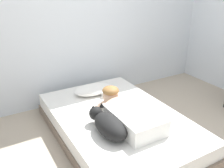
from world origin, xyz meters
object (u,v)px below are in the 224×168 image
object	(u,v)px
bed	(118,125)
dog	(108,124)
person_lying	(127,112)
coffee_cup	(105,94)
cell_phone	(114,134)
pillow	(93,89)

from	to	relation	value
bed	dog	world-z (taller)	dog
person_lying	coffee_cup	xyz separation A→B (m)	(0.07, 0.64, -0.07)
cell_phone	pillow	bearing A→B (deg)	75.85
person_lying	bed	bearing A→B (deg)	98.45
pillow	coffee_cup	world-z (taller)	pillow
coffee_cup	cell_phone	bearing A→B (deg)	-112.61
coffee_cup	cell_phone	xyz separation A→B (m)	(-0.33, -0.79, -0.03)
person_lying	cell_phone	size ratio (longest dim) A/B	6.57
bed	pillow	size ratio (longest dim) A/B	3.89
cell_phone	bed	bearing A→B (deg)	53.19
pillow	dog	bearing A→B (deg)	-106.66
bed	dog	size ratio (longest dim) A/B	3.52
pillow	person_lying	size ratio (longest dim) A/B	0.57
coffee_cup	dog	bearing A→B (deg)	-115.99
coffee_cup	bed	bearing A→B (deg)	-101.24
bed	dog	distance (m)	0.44
coffee_cup	cell_phone	distance (m)	0.86
bed	cell_phone	bearing A→B (deg)	-126.81
bed	person_lying	bearing A→B (deg)	-81.55
person_lying	coffee_cup	bearing A→B (deg)	83.57
dog	person_lying	bearing A→B (deg)	19.34
dog	coffee_cup	distance (m)	0.82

